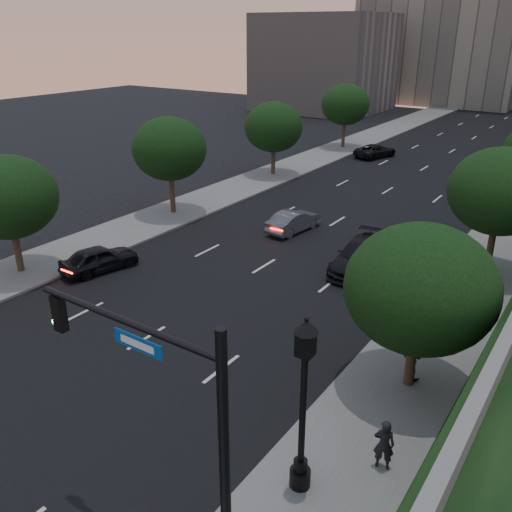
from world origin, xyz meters
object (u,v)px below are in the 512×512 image
Objects in this scene: sedan_mid_left at (294,221)px; pedestrian_c at (423,299)px; street_lamp at (303,415)px; pedestrian_b at (412,358)px; sedan_near_left at (99,259)px; traffic_signal_mast at (185,445)px; sedan_far_right at (492,185)px; sedan_near_right at (361,256)px; pedestrian_a at (384,444)px; sedan_far_left at (375,151)px.

pedestrian_c is at bearing 154.43° from sedan_mid_left.
street_lamp reaches higher than sedan_mid_left.
sedan_near_left is at bearing 13.14° from pedestrian_b.
traffic_signal_mast is 1.25× the size of street_lamp.
sedan_near_right is at bearing -112.26° from sedan_far_right.
traffic_signal_mast reaches higher than pedestrian_b.
traffic_signal_mast is 4.20× the size of pedestrian_a.
pedestrian_b is at bearing -61.11° from sedan_near_right.
sedan_near_right is at bearing 128.12° from sedan_far_left.
sedan_near_left is at bearing 145.93° from traffic_signal_mast.
sedan_near_right is at bearing -63.28° from pedestrian_c.
sedan_mid_left is 18.26m from sedan_far_right.
sedan_near_right is (10.11, -26.10, 0.14)m from sedan_far_left.
pedestrian_b is at bearing 142.76° from sedan_mid_left.
sedan_near_left reaches higher than sedan_mid_left.
sedan_mid_left is 0.88× the size of sedan_far_left.
pedestrian_a is (4.07, -32.30, 0.26)m from sedan_far_right.
street_lamp reaches higher than pedestrian_b.
traffic_signal_mast is 1.28× the size of sedan_near_right.
sedan_mid_left is 2.61× the size of pedestrian_b.
sedan_near_right is 19.42m from sedan_far_right.
sedan_mid_left is 23.35m from sedan_far_left.
sedan_near_right is 10.00m from pedestrian_b.
pedestrian_a reaches higher than sedan_far_right.
sedan_mid_left is 0.76× the size of sedan_near_right.
sedan_near_left is at bearing -9.54° from pedestrian_c.
traffic_signal_mast reaches higher than sedan_far_right.
sedan_near_right is (-4.92, 15.02, -1.84)m from street_lamp.
pedestrian_a is (2.69, 5.44, -2.69)m from traffic_signal_mast.
street_lamp is 1.19× the size of sedan_far_left.
pedestrian_a is 4.90m from pedestrian_b.
traffic_signal_mast is 6.64m from pedestrian_a.
sedan_near_left is 2.62× the size of pedestrian_b.
sedan_far_right is (-1.38, 37.73, -2.95)m from traffic_signal_mast.
sedan_mid_left is 2.50× the size of pedestrian_a.
sedan_far_right reaches higher than sedan_mid_left.
pedestrian_c is (0.69, 14.88, -2.60)m from traffic_signal_mast.
pedestrian_b is (3.20, -27.47, 0.23)m from sedan_far_right.
pedestrian_b is at bearing -97.77° from pedestrian_a.
pedestrian_c is (14.69, -29.70, 0.41)m from sedan_far_left.
sedan_near_left is at bearing -33.39° from pedestrian_a.
pedestrian_b is at bearing 79.95° from traffic_signal_mast.
sedan_far_left is 14.35m from sedan_far_right.
sedan_near_right reaches higher than sedan_far_left.
pedestrian_a is 9.65m from pedestrian_c.
pedestrian_b is 0.87× the size of pedestrian_c.
pedestrian_b reaches higher than sedan_near_left.
sedan_near_left is at bearing 157.07° from street_lamp.
sedan_far_right is 32.55m from pedestrian_a.
street_lamp is 7.05m from pedestrian_b.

